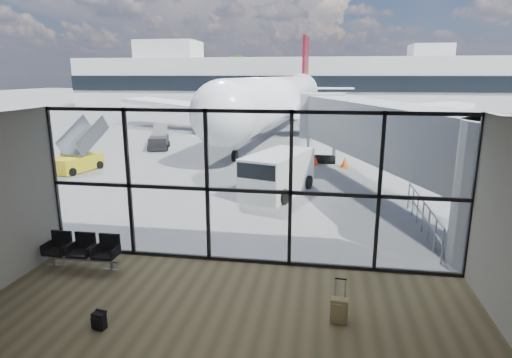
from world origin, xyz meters
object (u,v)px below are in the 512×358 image
(service_van, at_px, (277,173))
(belt_loader, at_px, (159,141))
(suitcase, at_px, (339,310))
(backpack, at_px, (99,321))
(airliner, at_px, (281,99))
(seating_row, at_px, (83,248))
(mobile_stairs, at_px, (76,161))

(service_van, distance_m, belt_loader, 14.89)
(suitcase, xyz_separation_m, belt_loader, (-12.64, 21.30, 0.25))
(backpack, xyz_separation_m, belt_loader, (-7.48, 22.37, 0.35))
(airliner, bearing_deg, backpack, -85.89)
(seating_row, height_order, service_van, service_van)
(backpack, relative_size, airliner, 0.01)
(mobile_stairs, bearing_deg, backpack, -43.38)
(airliner, bearing_deg, service_van, -79.64)
(suitcase, height_order, airliner, airliner)
(seating_row, bearing_deg, mobile_stairs, 122.50)
(service_van, height_order, belt_loader, service_van)
(suitcase, bearing_deg, backpack, -163.19)
(seating_row, height_order, airliner, airliner)
(backpack, distance_m, belt_loader, 23.59)
(backpack, relative_size, service_van, 0.09)
(belt_loader, distance_m, mobile_stairs, 8.09)
(seating_row, height_order, mobile_stairs, mobile_stairs)
(airliner, xyz_separation_m, service_van, (2.19, -22.44, -2.16))
(service_van, height_order, mobile_stairs, mobile_stairs)
(seating_row, xyz_separation_m, airliner, (2.44, 30.97, 2.60))
(seating_row, relative_size, belt_loader, 0.58)
(service_van, bearing_deg, seating_row, -99.90)
(seating_row, relative_size, mobile_stairs, 0.59)
(airliner, bearing_deg, mobile_stairs, -112.04)
(service_van, relative_size, mobile_stairs, 1.28)
(backpack, bearing_deg, belt_loader, 119.06)
(backpack, xyz_separation_m, service_van, (2.59, 11.41, 0.78))
(backpack, relative_size, belt_loader, 0.11)
(airliner, height_order, belt_loader, airliner)
(belt_loader, bearing_deg, mobile_stairs, -120.07)
(belt_loader, bearing_deg, service_van, -63.90)
(airliner, relative_size, mobile_stairs, 10.74)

